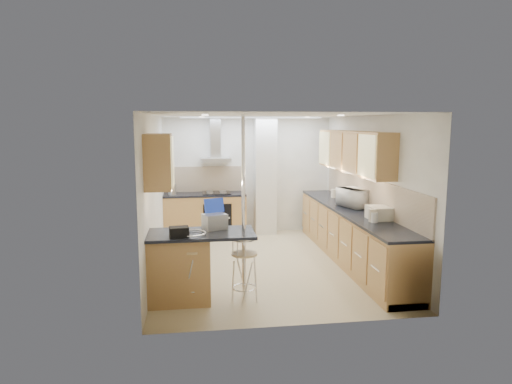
{
  "coord_description": "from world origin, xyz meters",
  "views": [
    {
      "loc": [
        -1.2,
        -7.39,
        2.37
      ],
      "look_at": [
        -0.13,
        0.2,
        1.22
      ],
      "focal_mm": 32.0,
      "sensor_mm": 36.0,
      "label": 1
    }
  ],
  "objects": [
    {
      "name": "bar_stool_end",
      "position": [
        -0.54,
        -1.6,
        0.44
      ],
      "size": [
        0.51,
        0.51,
        0.89
      ],
      "primitive_type": null,
      "rotation": [
        0.0,
        0.0,
        0.91
      ],
      "color": "tan",
      "rests_on": "ground"
    },
    {
      "name": "ground",
      "position": [
        0.0,
        0.0,
        0.0
      ],
      "size": [
        4.8,
        4.8,
        0.0
      ],
      "primitive_type": "plane",
      "color": "#CAB486",
      "rests_on": "ground"
    },
    {
      "name": "back_counter",
      "position": [
        -0.95,
        2.1,
        0.46
      ],
      "size": [
        1.7,
        0.63,
        0.92
      ],
      "color": "tan",
      "rests_on": "ground"
    },
    {
      "name": "jar_d",
      "position": [
        1.46,
        -1.1,
        0.99
      ],
      "size": [
        0.1,
        0.1,
        0.15
      ],
      "primitive_type": "cylinder",
      "rotation": [
        0.0,
        0.0,
        0.04
      ],
      "color": "white",
      "rests_on": "right_counter"
    },
    {
      "name": "microwave",
      "position": [
        1.62,
        0.16,
        1.08
      ],
      "size": [
        0.57,
        0.69,
        0.33
      ],
      "primitive_type": "imported",
      "rotation": [
        0.0,
        0.0,
        1.89
      ],
      "color": "white",
      "rests_on": "right_counter"
    },
    {
      "name": "peninsula",
      "position": [
        -1.12,
        -1.45,
        0.48
      ],
      "size": [
        1.47,
        0.72,
        0.94
      ],
      "color": "tan",
      "rests_on": "ground"
    },
    {
      "name": "jar_a",
      "position": [
        1.57,
        1.21,
        1.0
      ],
      "size": [
        0.14,
        0.14,
        0.16
      ],
      "primitive_type": "cylinder",
      "rotation": [
        0.0,
        0.0,
        0.19
      ],
      "color": "#EFE8CF",
      "rests_on": "right_counter"
    },
    {
      "name": "bar_stool_near",
      "position": [
        -1.22,
        -1.55,
        0.49
      ],
      "size": [
        0.52,
        0.52,
        0.98
      ],
      "primitive_type": null,
      "rotation": [
        0.0,
        0.0,
        0.4
      ],
      "color": "tan",
      "rests_on": "ground"
    },
    {
      "name": "kettle",
      "position": [
        -1.61,
        1.99,
        1.03
      ],
      "size": [
        0.16,
        0.16,
        0.23
      ],
      "primitive_type": "cylinder",
      "color": "silver",
      "rests_on": "back_counter"
    },
    {
      "name": "bag",
      "position": [
        -1.38,
        -1.65,
        1.01
      ],
      "size": [
        0.26,
        0.2,
        0.13
      ],
      "primitive_type": "cube",
      "rotation": [
        0.0,
        0.0,
        0.12
      ],
      "color": "black",
      "rests_on": "peninsula"
    },
    {
      "name": "laptop",
      "position": [
        -0.91,
        -1.27,
        1.04
      ],
      "size": [
        0.36,
        0.32,
        0.21
      ],
      "primitive_type": "cube",
      "rotation": [
        0.0,
        0.0,
        0.37
      ],
      "color": "#989CA0",
      "rests_on": "peninsula"
    },
    {
      "name": "jar_c",
      "position": [
        1.46,
        -1.04,
        1.02
      ],
      "size": [
        0.17,
        0.17,
        0.19
      ],
      "primitive_type": "cylinder",
      "rotation": [
        0.0,
        0.0,
        -0.28
      ],
      "color": "beige",
      "rests_on": "right_counter"
    },
    {
      "name": "room_shell",
      "position": [
        0.32,
        0.38,
        1.54
      ],
      "size": [
        3.64,
        4.84,
        2.51
      ],
      "color": "silver",
      "rests_on": "ground"
    },
    {
      "name": "bread_bin",
      "position": [
        1.61,
        -0.9,
        1.02
      ],
      "size": [
        0.31,
        0.39,
        0.2
      ],
      "primitive_type": "cube",
      "rotation": [
        0.0,
        0.0,
        0.03
      ],
      "color": "#EFE8CF",
      "rests_on": "right_counter"
    },
    {
      "name": "jar_b",
      "position": [
        1.6,
        1.24,
        1.0
      ],
      "size": [
        0.14,
        0.14,
        0.16
      ],
      "primitive_type": "cylinder",
      "rotation": [
        0.0,
        0.0,
        0.36
      ],
      "color": "#EFE8CF",
      "rests_on": "right_counter"
    },
    {
      "name": "right_counter",
      "position": [
        1.5,
        0.0,
        0.46
      ],
      "size": [
        0.63,
        4.4,
        0.92
      ],
      "color": "tan",
      "rests_on": "ground"
    }
  ]
}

